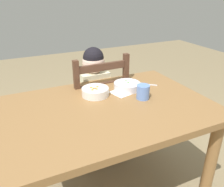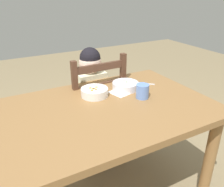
# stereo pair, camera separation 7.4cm
# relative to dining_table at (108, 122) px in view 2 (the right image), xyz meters

# --- Properties ---
(dining_table) EXTENTS (1.23, 0.84, 0.72)m
(dining_table) POSITION_rel_dining_table_xyz_m (0.00, 0.00, 0.00)
(dining_table) COLOR olive
(dining_table) RESTS_ON ground
(dining_chair) EXTENTS (0.43, 0.43, 0.92)m
(dining_chair) POSITION_rel_dining_table_xyz_m (0.11, 0.47, -0.17)
(dining_chair) COLOR #503223
(dining_chair) RESTS_ON ground
(child_figure) EXTENTS (0.32, 0.31, 0.96)m
(child_figure) POSITION_rel_dining_table_xyz_m (0.11, 0.46, 0.01)
(child_figure) COLOR beige
(child_figure) RESTS_ON ground
(bowl_of_peas) EXTENTS (0.18, 0.18, 0.05)m
(bowl_of_peas) POSITION_rel_dining_table_xyz_m (0.22, 0.17, 0.13)
(bowl_of_peas) COLOR white
(bowl_of_peas) RESTS_ON dining_table
(bowl_of_carrots) EXTENTS (0.17, 0.17, 0.05)m
(bowl_of_carrots) POSITION_rel_dining_table_xyz_m (-0.01, 0.17, 0.14)
(bowl_of_carrots) COLOR white
(bowl_of_carrots) RESTS_ON dining_table
(spoon) EXTENTS (0.12, 0.10, 0.01)m
(spoon) POSITION_rel_dining_table_xyz_m (0.37, 0.19, 0.11)
(spoon) COLOR silver
(spoon) RESTS_ON dining_table
(drinking_cup) EXTENTS (0.08, 0.08, 0.09)m
(drinking_cup) POSITION_rel_dining_table_xyz_m (0.24, -0.00, 0.15)
(drinking_cup) COLOR #668DDB
(drinking_cup) RESTS_ON dining_table
(paper_napkin) EXTENTS (0.17, 0.16, 0.00)m
(paper_napkin) POSITION_rel_dining_table_xyz_m (0.17, 0.13, 0.11)
(paper_napkin) COLOR white
(paper_napkin) RESTS_ON dining_table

